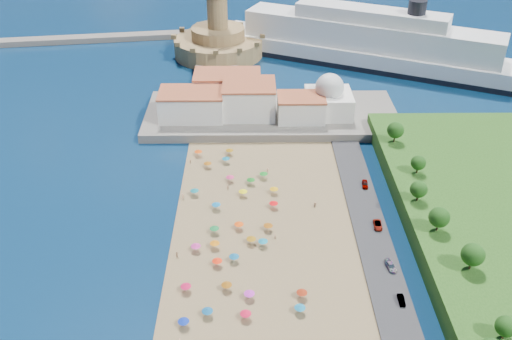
{
  "coord_description": "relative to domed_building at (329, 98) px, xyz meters",
  "views": [
    {
      "loc": [
        2.71,
        -111.79,
        92.79
      ],
      "look_at": [
        4.0,
        25.0,
        8.0
      ],
      "focal_mm": 40.0,
      "sensor_mm": 36.0,
      "label": 1
    }
  ],
  "objects": [
    {
      "name": "beach_parasols",
      "position": [
        -31.55,
        -83.78,
        -6.83
      ],
      "size": [
        31.59,
        116.54,
        2.2
      ],
      "color": "gray",
      "rests_on": "beach"
    },
    {
      "name": "waterfront_buildings",
      "position": [
        -33.05,
        2.64,
        -1.1
      ],
      "size": [
        57.0,
        29.0,
        11.0
      ],
      "color": "silver",
      "rests_on": "terrace"
    },
    {
      "name": "beachgoers",
      "position": [
        -32.95,
        -69.55,
        -7.89
      ],
      "size": [
        38.54,
        94.06,
        1.81
      ],
      "color": "tan",
      "rests_on": "beach"
    },
    {
      "name": "fortress",
      "position": [
        -42.0,
        67.0,
        -2.29
      ],
      "size": [
        40.0,
        40.0,
        32.4
      ],
      "color": "#A48952",
      "rests_on": "ground"
    },
    {
      "name": "breakwater",
      "position": [
        -140.0,
        82.0,
        -7.67
      ],
      "size": [
        199.03,
        34.77,
        2.6
      ],
      "primitive_type": "cube",
      "rotation": [
        0.0,
        0.0,
        0.14
      ],
      "color": "#59544C",
      "rests_on": "ground"
    },
    {
      "name": "hillside_trees",
      "position": [
        18.58,
        -79.11,
        0.88
      ],
      "size": [
        11.16,
        110.82,
        6.89
      ],
      "color": "#382314",
      "rests_on": "hillside"
    },
    {
      "name": "cruise_ship",
      "position": [
        23.7,
        54.91,
        -0.01
      ],
      "size": [
        134.34,
        77.33,
        30.28
      ],
      "color": "black",
      "rests_on": "ground"
    },
    {
      "name": "ground",
      "position": [
        -30.0,
        -71.0,
        -8.97
      ],
      "size": [
        700.0,
        700.0,
        0.0
      ],
      "primitive_type": "plane",
      "color": "#071938",
      "rests_on": "ground"
    },
    {
      "name": "parked_cars",
      "position": [
        6.0,
        -74.54,
        -7.61
      ],
      "size": [
        2.61,
        75.9,
        1.45
      ],
      "color": "gray",
      "rests_on": "promenade"
    },
    {
      "name": "domed_building",
      "position": [
        0.0,
        0.0,
        0.0
      ],
      "size": [
        16.0,
        16.0,
        15.0
      ],
      "color": "silver",
      "rests_on": "terrace"
    },
    {
      "name": "jetty",
      "position": [
        -42.0,
        37.0,
        -7.77
      ],
      "size": [
        18.0,
        70.0,
        2.4
      ],
      "primitive_type": "cube",
      "color": "#59544C",
      "rests_on": "ground"
    },
    {
      "name": "terrace",
      "position": [
        -20.0,
        2.0,
        -7.47
      ],
      "size": [
        90.0,
        36.0,
        3.0
      ],
      "primitive_type": "cube",
      "color": "#59544C",
      "rests_on": "ground"
    }
  ]
}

